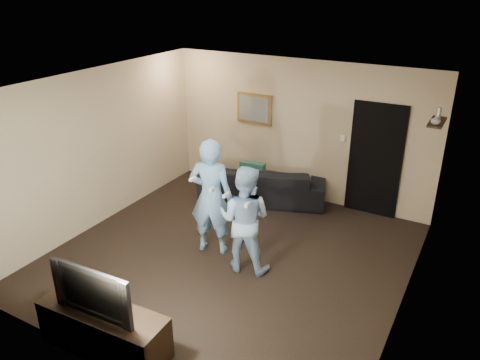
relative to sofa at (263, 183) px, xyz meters
The scene contains 19 objects.
ground 2.07m from the sofa, 77.07° to the right, with size 5.00×5.00×0.00m, color black.
ceiling 3.05m from the sofa, 77.07° to the right, with size 5.00×5.00×0.04m, color silver.
wall_back 1.18m from the sofa, 47.90° to the left, with size 5.00×0.04×2.60m, color tan.
wall_front 4.62m from the sofa, 84.18° to the right, with size 5.00×0.04×2.60m, color tan.
wall_left 3.01m from the sofa, 135.69° to the right, with size 0.04×5.00×2.60m, color tan.
wall_right 3.69m from the sofa, 33.98° to the right, with size 0.04×5.00×2.60m, color tan.
sofa is the anchor object (origin of this frame).
throw_pillow 0.26m from the sofa, behind, with size 0.47×0.15×0.47m, color #184837.
painting_frame 1.42m from the sofa, 132.56° to the left, with size 0.72×0.05×0.57m, color olive.
painting_canvas 1.41m from the sofa, 134.21° to the left, with size 0.62×0.01×0.47m, color slate.
doorway 2.07m from the sofa, 14.03° to the left, with size 0.90×0.06×2.00m, color black.
light_switch 1.69m from the sofa, 20.22° to the left, with size 0.08×0.02×0.12m, color silver.
wall_shelf 3.30m from the sofa, ahead, with size 0.20×0.60×0.03m, color black.
shelf_vase 3.36m from the sofa, ahead, with size 0.13×0.13×0.13m, color #A2A2A6.
shelf_figurine 3.35m from the sofa, ahead, with size 0.06×0.06×0.18m, color silver.
tv_console 4.32m from the sofa, 87.63° to the right, with size 1.53×0.49×0.55m, color black.
television 4.35m from the sofa, 87.63° to the right, with size 1.05×0.14×0.60m, color black.
wii_player_left 2.04m from the sofa, 86.52° to the right, with size 0.75×0.59×1.81m.
wii_player_right 2.31m from the sofa, 69.91° to the right, with size 0.86×0.72×1.58m.
Camera 1 is at (3.08, -5.19, 3.91)m, focal length 35.00 mm.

